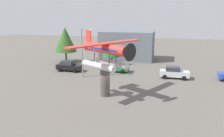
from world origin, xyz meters
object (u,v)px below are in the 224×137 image
(streetlight_primary, at_px, (83,49))
(storefront_building, at_px, (127,45))
(tree_west, at_px, (65,40))
(floatplane_monument, at_px, (106,53))
(car_mid_green, at_px, (116,66))
(tree_east, at_px, (112,47))
(car_far_silver, at_px, (174,72))
(display_pedestal, at_px, (105,82))
(car_near_black, at_px, (69,66))

(streetlight_primary, bearing_deg, storefront_building, 77.29)
(streetlight_primary, relative_size, tree_west, 1.04)
(floatplane_monument, bearing_deg, streetlight_primary, 158.82)
(car_mid_green, height_order, tree_east, tree_east)
(car_mid_green, bearing_deg, car_far_silver, -8.44)
(car_mid_green, relative_size, tree_east, 0.82)
(storefront_building, relative_size, tree_east, 2.14)
(car_far_silver, xyz_separation_m, tree_west, (-20.75, 6.13, 3.64))
(storefront_building, xyz_separation_m, tree_west, (-11.11, -6.31, 1.58))
(display_pedestal, xyz_separation_m, car_near_black, (-9.22, 9.30, -0.80))
(display_pedestal, xyz_separation_m, storefront_building, (-1.90, 22.00, 1.26))
(car_near_black, height_order, car_mid_green, same)
(tree_west, height_order, tree_east, tree_west)
(car_far_silver, relative_size, streetlight_primary, 0.58)
(floatplane_monument, height_order, car_mid_green, floatplane_monument)
(tree_west, bearing_deg, car_mid_green, -22.55)
(tree_east, bearing_deg, streetlight_primary, -102.96)
(car_far_silver, xyz_separation_m, streetlight_primary, (-13.11, -2.95, 3.36))
(streetlight_primary, bearing_deg, display_pedestal, -50.84)
(car_mid_green, relative_size, storefront_building, 0.38)
(floatplane_monument, relative_size, car_near_black, 2.29)
(car_far_silver, bearing_deg, display_pedestal, -129.00)
(floatplane_monument, relative_size, tree_east, 1.86)
(display_pedestal, bearing_deg, streetlight_primary, 129.16)
(tree_west, bearing_deg, floatplane_monument, -50.20)
(car_near_black, bearing_deg, storefront_building, 60.05)
(car_mid_green, height_order, streetlight_primary, streetlight_primary)
(storefront_building, bearing_deg, car_mid_green, -88.29)
(storefront_building, bearing_deg, floatplane_monument, -84.78)
(car_mid_green, distance_m, storefront_building, 11.26)
(car_far_silver, height_order, streetlight_primary, streetlight_primary)
(car_near_black, relative_size, car_far_silver, 1.00)
(car_mid_green, bearing_deg, tree_east, 113.36)
(car_far_silver, bearing_deg, tree_west, 163.54)
(floatplane_monument, xyz_separation_m, streetlight_primary, (-5.49, 6.67, -0.80))
(car_far_silver, bearing_deg, car_near_black, -179.15)
(car_near_black, distance_m, car_mid_green, 7.82)
(streetlight_primary, height_order, tree_east, streetlight_primary)
(car_mid_green, height_order, tree_west, tree_west)
(car_near_black, distance_m, tree_east, 8.65)
(tree_west, bearing_deg, car_near_black, -59.29)
(car_mid_green, relative_size, streetlight_primary, 0.58)
(car_far_silver, height_order, tree_east, tree_east)
(display_pedestal, height_order, car_near_black, display_pedestal)
(car_near_black, relative_size, storefront_building, 0.38)
(car_near_black, xyz_separation_m, car_mid_green, (7.65, 1.63, 0.00))
(car_near_black, distance_m, tree_west, 8.27)
(car_mid_green, distance_m, streetlight_primary, 6.68)
(tree_west, bearing_deg, tree_east, -3.03)
(display_pedestal, height_order, tree_west, tree_west)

